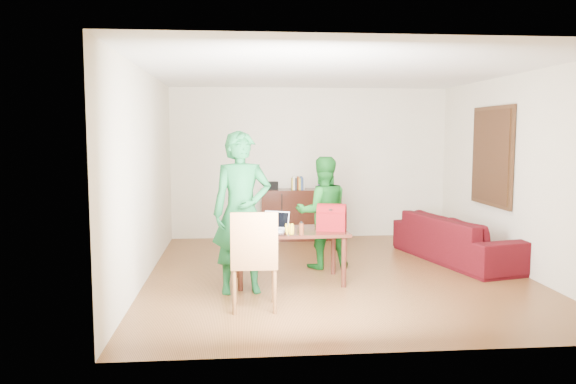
{
  "coord_description": "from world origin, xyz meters",
  "views": [
    {
      "loc": [
        -1.31,
        -7.34,
        1.89
      ],
      "look_at": [
        -0.66,
        -0.16,
        1.14
      ],
      "focal_mm": 35.0,
      "sensor_mm": 36.0,
      "label": 1
    }
  ],
  "objects": [
    {
      "name": "bottle",
      "position": [
        -0.55,
        -0.7,
        0.75
      ],
      "size": [
        0.06,
        0.06,
        0.16
      ],
      "primitive_type": "cylinder",
      "rotation": [
        0.0,
        0.0,
        -0.19
      ],
      "color": "#572613",
      "rests_on": "table"
    },
    {
      "name": "room",
      "position": [
        0.01,
        0.13,
        1.31
      ],
      "size": [
        5.2,
        5.7,
        2.9
      ],
      "color": "#452911",
      "rests_on": "ground"
    },
    {
      "name": "table",
      "position": [
        -0.66,
        -0.36,
        0.59
      ],
      "size": [
        1.46,
        0.85,
        0.67
      ],
      "rotation": [
        0.0,
        0.0,
        0.03
      ],
      "color": "black",
      "rests_on": "ground"
    },
    {
      "name": "person_near",
      "position": [
        -1.27,
        -0.76,
        0.96
      ],
      "size": [
        0.75,
        0.55,
        1.92
      ],
      "primitive_type": "imported",
      "rotation": [
        0.0,
        0.0,
        0.13
      ],
      "color": "#125126",
      "rests_on": "ground"
    },
    {
      "name": "chair",
      "position": [
        -1.14,
        -1.42,
        0.32
      ],
      "size": [
        0.5,
        0.48,
        1.08
      ],
      "rotation": [
        0.0,
        0.0,
        -0.03
      ],
      "color": "brown",
      "rests_on": "ground"
    },
    {
      "name": "person_far",
      "position": [
        -0.13,
        0.39,
        0.78
      ],
      "size": [
        0.8,
        0.65,
        1.57
      ],
      "primitive_type": "imported",
      "rotation": [
        0.0,
        0.0,
        3.21
      ],
      "color": "#15611B",
      "rests_on": "ground"
    },
    {
      "name": "sofa",
      "position": [
        1.95,
        0.6,
        0.34
      ],
      "size": [
        1.42,
        2.46,
        0.67
      ],
      "primitive_type": "imported",
      "rotation": [
        0.0,
        0.0,
        1.81
      ],
      "color": "#3A0807",
      "rests_on": "ground"
    },
    {
      "name": "laptop",
      "position": [
        -0.87,
        -0.39,
        0.72
      ],
      "size": [
        0.39,
        0.33,
        0.23
      ],
      "rotation": [
        0.0,
        0.0,
        -0.37
      ],
      "color": "white",
      "rests_on": "table"
    },
    {
      "name": "red_bag",
      "position": [
        -0.13,
        -0.42,
        0.8
      ],
      "size": [
        0.41,
        0.31,
        0.27
      ],
      "primitive_type": "cube",
      "rotation": [
        0.0,
        0.0,
        -0.3
      ],
      "color": "#690C07",
      "rests_on": "table"
    },
    {
      "name": "bananas",
      "position": [
        -0.69,
        -0.7,
        0.7
      ],
      "size": [
        0.17,
        0.13,
        0.06
      ],
      "primitive_type": null,
      "rotation": [
        0.0,
        0.0,
        0.29
      ],
      "color": "gold",
      "rests_on": "table"
    }
  ]
}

